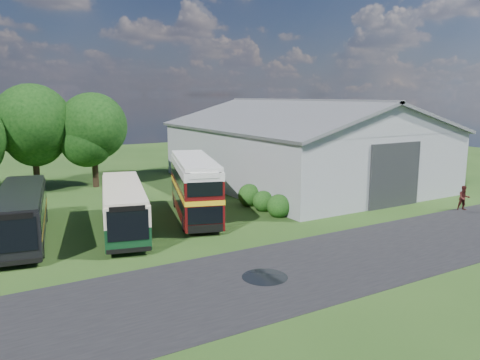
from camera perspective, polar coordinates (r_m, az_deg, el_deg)
ground at (r=25.95m, az=2.15°, el=-9.00°), size 120.00×120.00×0.00m
asphalt_road at (r=25.43m, az=11.66°, el=-9.62°), size 60.00×8.00×0.02m
puddle at (r=22.83m, az=3.04°, el=-11.77°), size 2.20×2.20×0.01m
storage_shed at (r=46.42m, az=7.24°, el=4.79°), size 18.80×24.80×8.15m
tree_mid at (r=45.78m, az=-23.96°, el=6.45°), size 6.80×6.80×9.60m
tree_right_a at (r=45.67m, az=-17.50°, el=6.22°), size 6.26×6.26×8.83m
shrub_front at (r=33.70m, az=4.72°, el=-4.46°), size 1.70×1.70×1.70m
shrub_mid at (r=35.30m, az=2.85°, el=-3.75°), size 1.60×1.60×1.60m
shrub_back at (r=36.94m, az=1.15°, el=-3.10°), size 1.80×1.80×1.80m
bus_green_single at (r=30.69m, az=-14.01°, el=-3.16°), size 5.05×11.09×2.98m
bus_maroon_double at (r=33.12m, az=-5.54°, el=-0.97°), size 5.38×10.18×4.25m
bus_dark_single at (r=30.80m, az=-25.08°, el=-3.73°), size 4.32×11.31×3.04m
visitor_b at (r=38.97m, az=25.63°, el=-2.02°), size 1.14×1.07×1.86m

